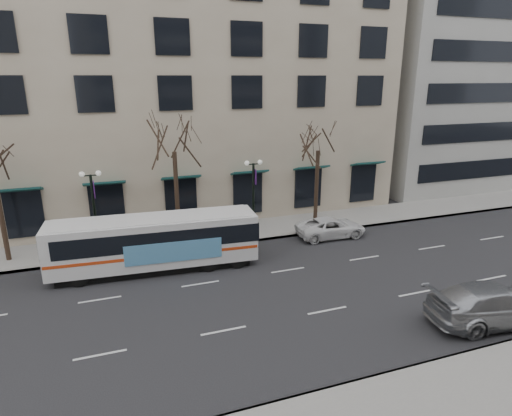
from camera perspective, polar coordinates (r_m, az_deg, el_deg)
name	(u,v)px	position (r m, az deg, el deg)	size (l,w,h in m)	color
ground	(211,305)	(21.02, -6.04, -12.73)	(160.00, 160.00, 0.00)	black
sidewalk_far	(250,230)	(30.11, -0.83, -2.99)	(80.00, 4.00, 0.15)	gray
building_hotel	(122,57)	(38.88, -17.43, 18.71)	(40.00, 20.00, 24.00)	tan
building_office	(458,5)	(53.40, 25.38, 23.24)	(25.00, 20.00, 35.00)	#999993
tree_far_mid	(173,136)	(27.13, -10.95, 9.36)	(3.60, 3.60, 8.55)	black
tree_far_right	(319,137)	(30.32, 8.35, 9.36)	(3.60, 3.60, 8.06)	black
lamp_post_left	(94,208)	(27.08, -20.75, -0.06)	(1.22, 0.45, 5.21)	black
lamp_post_right	(254,194)	(28.52, -0.33, 1.91)	(1.22, 0.45, 5.21)	black
city_bus	(156,241)	(24.43, -13.16, -4.34)	(11.46, 3.24, 3.07)	silver
silver_car	(495,304)	(21.90, 29.24, -11.09)	(2.47, 6.08, 1.76)	#A0A2A7
white_pickup	(331,227)	(29.39, 9.96, -2.56)	(2.19, 4.75, 1.32)	white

